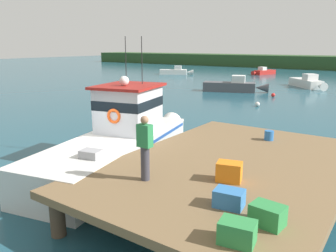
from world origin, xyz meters
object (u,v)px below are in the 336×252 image
crate_single_far (268,215)px  bait_bucket (269,135)px  mooring_buoy_channel_marker (257,104)px  moored_boat_far_left (308,83)px  moored_boat_mid_harbor (234,86)px  moored_boat_near_channel (264,72)px  deckhand_by_the_boat (145,147)px  crate_stack_near_edge (229,172)px  mooring_buoy_spare_mooring (273,95)px  moored_boat_off_the_point (176,71)px  crate_single_by_cleat (229,198)px  crate_stack_mid_dock (237,232)px  main_fishing_boat (122,139)px

crate_single_far → bait_bucket: bearing=108.6°
mooring_buoy_channel_marker → moored_boat_far_left: bearing=89.2°
moored_boat_mid_harbor → moored_boat_near_channel: size_ratio=1.34×
deckhand_by_the_boat → moored_boat_mid_harbor: size_ratio=0.26×
crate_single_far → bait_bucket: crate_single_far is taller
moored_boat_far_left → crate_stack_near_edge: bearing=-80.2°
mooring_buoy_channel_marker → moored_boat_mid_harbor: bearing=126.6°
crate_single_far → mooring_buoy_spare_mooring: 25.22m
moored_boat_far_left → mooring_buoy_spare_mooring: bearing=-95.2°
moored_boat_near_channel → mooring_buoy_spare_mooring: bearing=-68.3°
bait_bucket → mooring_buoy_spare_mooring: (-5.77, 18.21, -1.20)m
moored_boat_near_channel → deckhand_by_the_boat: bearing=-73.8°
deckhand_by_the_boat → moored_boat_far_left: size_ratio=0.32×
moored_boat_off_the_point → mooring_buoy_spare_mooring: (19.99, -14.49, -0.28)m
crate_stack_near_edge → mooring_buoy_channel_marker: bearing=108.2°
crate_stack_near_edge → crate_single_far: crate_stack_near_edge is taller
moored_boat_off_the_point → moored_boat_mid_harbor: bearing=-40.2°
crate_single_far → crate_stack_near_edge: bearing=134.1°
crate_single_by_cleat → moored_boat_near_channel: 48.34m
mooring_buoy_channel_marker → moored_boat_near_channel: bearing=108.9°
crate_stack_mid_dock → moored_boat_near_channel: 49.65m
main_fishing_boat → crate_single_by_cleat: 6.60m
crate_stack_near_edge → crate_single_by_cleat: 1.40m
bait_bucket → moored_boat_off_the_point: bait_bucket is taller
deckhand_by_the_boat → moored_boat_off_the_point: bearing=122.7°
moored_boat_far_left → mooring_buoy_spare_mooring: 8.80m
deckhand_by_the_boat → moored_boat_far_left: (-3.68, 32.33, -1.55)m
moored_boat_off_the_point → mooring_buoy_channel_marker: (20.59, -19.90, -0.28)m
crate_stack_near_edge → deckhand_by_the_boat: size_ratio=0.37×
bait_bucket → moored_boat_off_the_point: 41.64m
crate_stack_mid_dock → moored_boat_far_left: (-6.70, 33.62, -0.89)m
moored_boat_off_the_point → crate_stack_near_edge: bearing=-54.6°
main_fishing_boat → deckhand_by_the_boat: size_ratio=6.11×
moored_boat_off_the_point → moored_boat_near_channel: (11.21, 7.55, -0.04)m
crate_stack_near_edge → bait_bucket: 4.25m
crate_stack_mid_dock → moored_boat_far_left: size_ratio=0.12×
moored_boat_mid_harbor → mooring_buoy_channel_marker: moored_boat_mid_harbor is taller
moored_boat_off_the_point → moored_boat_near_channel: 13.51m
crate_stack_near_edge → bait_bucket: bearing=96.0°
bait_bucket → mooring_buoy_channel_marker: 13.86m
crate_stack_near_edge → crate_single_far: 2.16m
main_fishing_boat → crate_single_far: size_ratio=16.60×
crate_stack_near_edge → moored_boat_near_channel: bearing=108.6°
crate_stack_near_edge → moored_boat_mid_harbor: (-10.54, 23.68, -0.90)m
crate_single_by_cleat → moored_boat_mid_harbor: bearing=114.0°
crate_stack_mid_dock → crate_stack_near_edge: size_ratio=1.00×
crate_stack_near_edge → deckhand_by_the_boat: (-1.74, -1.13, 0.62)m
moored_boat_mid_harbor → main_fishing_boat: bearing=-76.4°
deckhand_by_the_boat → moored_boat_far_left: bearing=96.5°
main_fishing_boat → moored_boat_off_the_point: 40.91m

